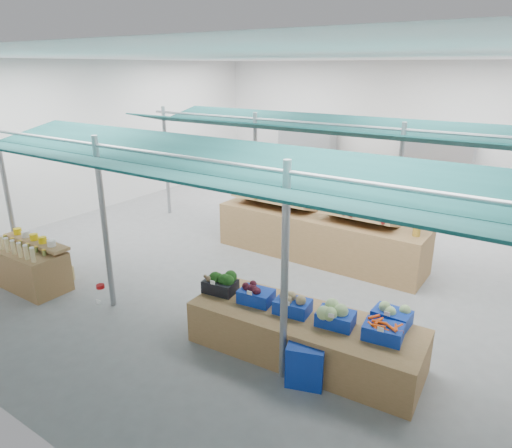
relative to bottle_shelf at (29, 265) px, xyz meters
The scene contains 24 objects.
floor 5.27m from the bottle_shelf, 55.99° to the left, with size 13.00×13.00×0.00m, color slate.
hall 6.87m from the bottle_shelf, 63.10° to the left, with size 13.00×13.00×13.00m.
pole_grid 4.73m from the bottle_shelf, 35.24° to the left, with size 10.00×4.60×3.00m.
awnings 5.10m from the bottle_shelf, 35.24° to the left, with size 9.50×7.08×0.30m.
back_shelving_left 10.38m from the bottle_shelf, 87.57° to the left, with size 2.00×0.50×2.00m, color #B23F33.
back_shelving_right 11.49m from the bottle_shelf, 64.50° to the left, with size 2.00×0.50×2.00m, color #B23F33.
bottle_shelf is the anchor object (origin of this frame).
veg_counter 5.52m from the bottle_shelf, ahead, with size 3.37×1.12×0.65m, color brown.
fruit_counter 5.86m from the bottle_shelf, 47.24° to the left, with size 4.62×1.10×0.99m, color brown.
far_counter 9.71m from the bottle_shelf, 71.16° to the left, with size 4.88×0.98×0.88m, color brown.
crate_stack 5.79m from the bottle_shelf, ahead, with size 0.49×0.34×0.59m, color #0E2F9D.
vendor_left 6.10m from the bottle_shelf, 62.78° to the left, with size 0.67×0.44×1.85m, color #17309B.
vendor_right 7.10m from the bottle_shelf, 49.72° to the left, with size 0.90×0.70×1.85m, color #B31628.
crate_broccoli 4.10m from the bottle_shelf, 11.81° to the left, with size 0.54×0.43×0.35m.
crate_beets 4.75m from the bottle_shelf, 10.67° to the left, with size 0.54×0.43×0.29m.
crate_celeriac 5.35m from the bottle_shelf, ahead, with size 0.54×0.43×0.31m.
crate_cabbage 6.00m from the bottle_shelf, ahead, with size 0.54×0.43×0.35m.
crate_carrots 6.65m from the bottle_shelf, ahead, with size 0.54×0.43×0.29m.
sparrow 3.95m from the bottle_shelf, 10.45° to the left, with size 0.12×0.09×0.11m.
pole_ribbon 3.18m from the bottle_shelf, 12.09° to the right, with size 0.12×0.12×0.28m.
apple_heap_yellow 5.14m from the bottle_shelf, 55.58° to the left, with size 1.91×0.72×0.27m.
apple_heap_red 6.50m from the bottle_shelf, 40.44° to the left, with size 1.51×0.72×0.27m.
pineapple 7.41m from the bottle_shelf, 34.56° to the left, with size 0.14×0.14×0.39m.
crate_extra 6.70m from the bottle_shelf, 12.21° to the left, with size 0.51×0.41×0.32m.
Camera 1 is at (5.13, -8.54, 4.03)m, focal length 32.00 mm.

